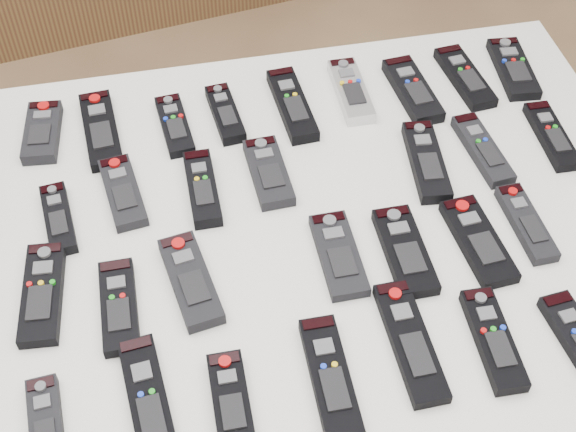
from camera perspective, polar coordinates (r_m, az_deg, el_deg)
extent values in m
plane|color=brown|center=(1.98, -3.67, -14.72)|extent=(4.00, 4.00, 0.00)
cube|color=white|center=(1.32, 0.00, -1.14)|extent=(1.25, 0.88, 0.04)
cylinder|color=beige|center=(1.89, -19.44, -2.58)|extent=(0.04, 0.04, 0.74)
cylinder|color=beige|center=(1.99, 13.87, 2.48)|extent=(0.04, 0.04, 0.74)
cube|color=black|center=(1.50, -17.07, 5.71)|extent=(0.07, 0.15, 0.02)
cube|color=black|center=(1.48, -13.17, 5.98)|extent=(0.07, 0.20, 0.02)
cube|color=black|center=(1.47, -8.06, 6.40)|extent=(0.06, 0.15, 0.02)
cube|color=black|center=(1.48, -4.48, 7.26)|extent=(0.06, 0.15, 0.02)
cube|color=black|center=(1.49, 0.30, 7.91)|extent=(0.06, 0.19, 0.02)
cube|color=#B7B7BC|center=(1.53, 4.49, 8.85)|extent=(0.05, 0.17, 0.02)
cube|color=black|center=(1.54, 8.85, 8.83)|extent=(0.07, 0.18, 0.02)
cube|color=black|center=(1.59, 12.46, 9.62)|extent=(0.07, 0.18, 0.02)
cube|color=black|center=(1.64, 15.72, 10.06)|extent=(0.08, 0.17, 0.02)
cube|color=black|center=(1.35, -16.01, -0.20)|extent=(0.06, 0.15, 0.02)
cube|color=black|center=(1.37, -11.66, 1.66)|extent=(0.07, 0.16, 0.02)
cube|color=black|center=(1.35, -6.11, 1.98)|extent=(0.05, 0.16, 0.02)
cube|color=black|center=(1.37, -1.39, 3.12)|extent=(0.06, 0.16, 0.02)
cube|color=black|center=(1.41, 9.81, 3.85)|extent=(0.07, 0.19, 0.02)
cube|color=black|center=(1.45, 13.66, 4.61)|extent=(0.06, 0.17, 0.02)
cube|color=black|center=(1.51, 18.23, 5.45)|extent=(0.05, 0.17, 0.02)
cube|color=black|center=(1.26, -17.06, -5.29)|extent=(0.07, 0.18, 0.02)
cube|color=black|center=(1.22, -11.93, -6.30)|extent=(0.05, 0.16, 0.02)
cube|color=black|center=(1.23, -6.93, -4.58)|extent=(0.08, 0.18, 0.02)
cube|color=black|center=(1.25, 3.62, -2.78)|extent=(0.06, 0.16, 0.02)
cube|color=black|center=(1.27, 8.31, -2.48)|extent=(0.06, 0.17, 0.02)
cube|color=black|center=(1.30, 13.38, -1.74)|extent=(0.07, 0.18, 0.02)
cube|color=black|center=(1.35, 16.58, -0.50)|extent=(0.05, 0.16, 0.02)
cube|color=black|center=(1.14, -16.82, -14.19)|extent=(0.05, 0.15, 0.02)
cube|color=black|center=(1.13, -9.85, -13.07)|extent=(0.07, 0.21, 0.02)
cube|color=black|center=(1.11, -4.07, -13.08)|extent=(0.05, 0.15, 0.02)
cube|color=black|center=(1.13, 3.02, -11.34)|extent=(0.05, 0.19, 0.02)
cube|color=black|center=(1.17, 8.69, -8.82)|extent=(0.06, 0.20, 0.02)
cube|color=black|center=(1.20, 14.39, -8.51)|extent=(0.05, 0.17, 0.02)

